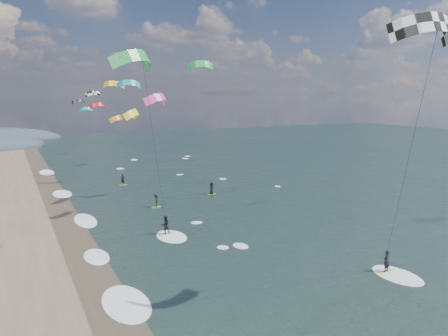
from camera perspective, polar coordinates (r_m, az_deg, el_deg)
name	(u,v)px	position (r m, az deg, el deg)	size (l,w,h in m)	color
ground	(325,307)	(29.12, 13.03, -17.24)	(260.00, 260.00, 0.00)	black
wet_sand_strip	(97,282)	(32.88, -16.28, -14.13)	(3.00, 240.00, 0.00)	#382D23
kitesurfer_near_a	(427,89)	(27.33, 25.02, 9.35)	(7.60, 8.24, 17.59)	#8EC723
kitesurfer_near_b	(152,119)	(35.01, -9.44, 6.30)	(7.12, 9.13, 16.66)	#8EC723
far_kitesurfers	(170,192)	(55.76, -7.10, -3.09)	(10.06, 15.12, 1.65)	#8EC723
bg_kite_field	(113,98)	(76.42, -14.24, 8.83)	(10.42, 72.34, 8.98)	#D83F8C
shoreline_surf	(101,257)	(37.42, -15.80, -11.13)	(2.40, 79.40, 0.11)	white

